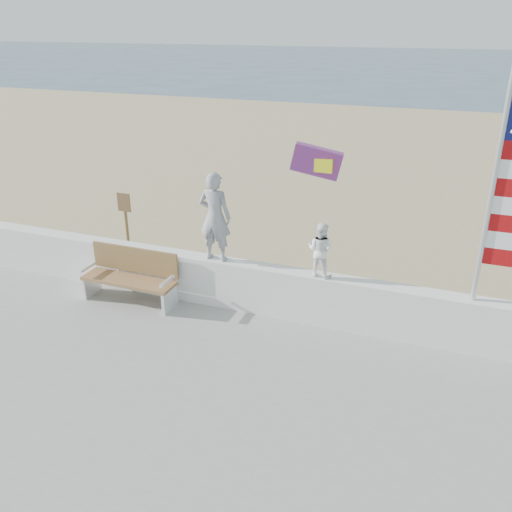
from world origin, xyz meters
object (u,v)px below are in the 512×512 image
object	(u,v)px
adult	(215,217)
child	(320,250)
bench	(131,275)
flag	(504,181)

from	to	relation	value
adult	child	distance (m)	1.95
bench	adult	bearing A→B (deg)	16.30
child	bench	world-z (taller)	child
adult	flag	distance (m)	4.64
child	adult	bearing A→B (deg)	9.30
adult	flag	size ratio (longest dim) A/B	0.46
adult	bench	xyz separation A→B (m)	(-1.55, -0.45, -1.20)
child	flag	world-z (taller)	flag
flag	child	bearing A→B (deg)	179.99
adult	child	bearing A→B (deg)	-179.67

